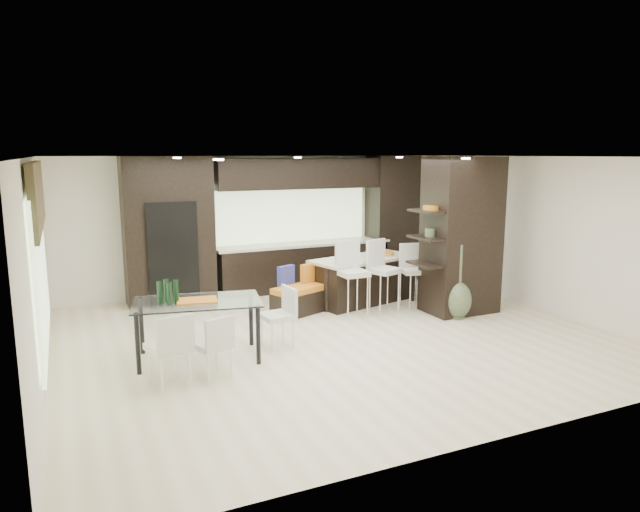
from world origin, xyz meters
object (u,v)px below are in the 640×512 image
bench (305,298)px  chair_end (277,320)px  stool_right (413,283)px  dining_table (198,330)px  kitchen_island (363,280)px  floor_vase (459,282)px  chair_near (212,349)px  chair_far (169,352)px  stool_mid (384,283)px  stool_left (353,287)px

bench → chair_end: chair_end is taller
stool_right → dining_table: 4.21m
kitchen_island → floor_vase: size_ratio=1.60×
stool_right → chair_end: 3.12m
kitchen_island → chair_near: 4.27m
dining_table → chair_far: (-0.52, -0.78, 0.02)m
kitchen_island → stool_right: stool_right is taller
dining_table → chair_end: bearing=10.7°
kitchen_island → chair_far: chair_far is taller
stool_right → bench: bearing=176.8°
stool_mid → chair_near: size_ratio=1.36×
stool_mid → stool_right: 0.62m
floor_vase → chair_near: bearing=-168.8°
kitchen_island → chair_end: (-2.34, -1.73, -0.02)m
chair_end → chair_near: bearing=118.4°
dining_table → chair_near: dining_table is taller
stool_mid → dining_table: stool_mid is taller
kitchen_island → chair_near: kitchen_island is taller
stool_right → chair_end: bearing=-148.1°
stool_right → chair_far: (-4.62, -1.77, -0.04)m
stool_mid → chair_near: stool_mid is taller
bench → dining_table: dining_table is taller
bench → floor_vase: size_ratio=1.00×
chair_near → chair_far: 0.53m
dining_table → chair_near: (0.00, -0.75, -0.03)m
chair_far → bench: bearing=25.9°
dining_table → stool_mid: bearing=26.3°
stool_right → chair_far: stool_right is taller
dining_table → floor_vase: bearing=12.2°
kitchen_island → stool_right: (0.62, -0.74, 0.05)m
kitchen_island → stool_mid: 0.76m
stool_right → dining_table: bearing=-153.0°
stool_left → dining_table: bearing=-161.9°
stool_mid → chair_near: bearing=-172.6°
bench → chair_end: (-1.09, -1.55, 0.16)m
stool_right → chair_near: size_ratio=1.24×
stool_mid → dining_table: bearing=176.6°
chair_near → floor_vase: bearing=-8.6°
floor_vase → chair_far: 5.02m
chair_near → chair_end: chair_end is taller
dining_table → stool_left: bearing=29.4°
bench → stool_left: bearing=-63.9°
stool_right → floor_vase: bearing=-56.7°
kitchen_island → floor_vase: floor_vase is taller
stool_left → bench: 0.90m
chair_end → dining_table: bearing=84.8°
stool_mid → chair_end: stool_mid is taller
bench → floor_vase: 2.64m
bench → chair_end: size_ratio=1.57×
dining_table → chair_near: 0.76m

